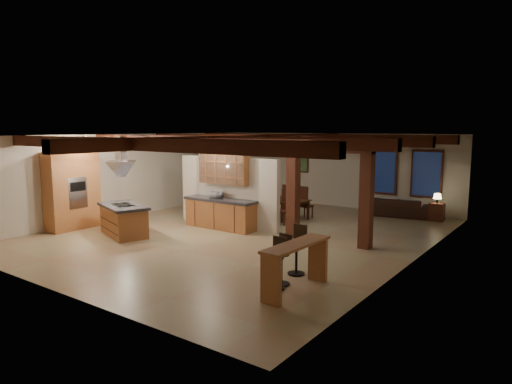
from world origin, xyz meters
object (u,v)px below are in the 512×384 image
sofa (397,207)px  bar_counter (296,259)px  kitchen_island (124,220)px  dining_table (279,209)px

sofa → bar_counter: 8.68m
kitchen_island → bar_counter: size_ratio=1.13×
sofa → bar_counter: bearing=86.9°
dining_table → bar_counter: size_ratio=1.08×
dining_table → sofa: dining_table is taller
kitchen_island → dining_table: 5.28m
kitchen_island → dining_table: (2.31, 4.74, -0.11)m
dining_table → sofa: 4.25m
sofa → bar_counter: size_ratio=1.19×
bar_counter → kitchen_island: bearing=170.7°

